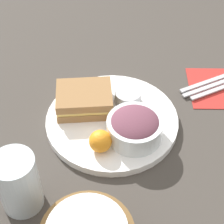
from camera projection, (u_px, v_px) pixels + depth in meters
name	position (u px, v px, depth m)	size (l,w,h in m)	color
ground_plane	(112.00, 123.00, 0.92)	(4.00, 4.00, 0.00)	#3D3833
plate	(112.00, 121.00, 0.91)	(0.32, 0.32, 0.02)	white
sandwich	(84.00, 99.00, 0.91)	(0.14, 0.12, 0.05)	olive
salad_bowl	(135.00, 127.00, 0.84)	(0.13, 0.13, 0.06)	white
dressing_cup	(128.00, 97.00, 0.93)	(0.07, 0.07, 0.03)	#B7B7BC
orange_wedge	(100.00, 141.00, 0.82)	(0.05, 0.05, 0.05)	orange
drink_glass	(18.00, 183.00, 0.72)	(0.08, 0.08, 0.13)	silver
napkin	(210.00, 87.00, 1.01)	(0.11, 0.16, 0.00)	#B22823
fork	(207.00, 82.00, 1.01)	(0.17, 0.01, 0.01)	#B2B2B7
knife	(211.00, 86.00, 1.00)	(0.18, 0.01, 0.01)	#B2B2B7
spoon	(215.00, 90.00, 0.99)	(0.15, 0.01, 0.01)	#B2B2B7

